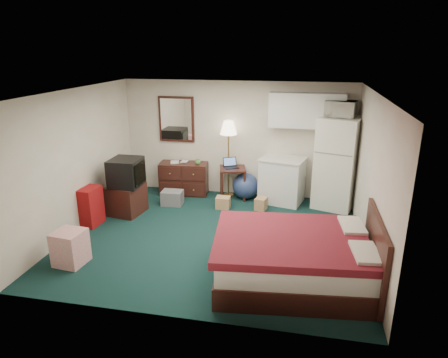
% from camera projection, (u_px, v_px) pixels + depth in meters
% --- Properties ---
extents(floor, '(5.00, 4.50, 0.01)m').
position_uv_depth(floor, '(215.00, 236.00, 7.02)').
color(floor, black).
rests_on(floor, ground).
extents(ceiling, '(5.00, 4.50, 0.01)m').
position_uv_depth(ceiling, '(213.00, 92.00, 6.23)').
color(ceiling, beige).
rests_on(ceiling, walls).
extents(walls, '(5.01, 4.51, 2.50)m').
position_uv_depth(walls, '(214.00, 169.00, 6.63)').
color(walls, beige).
rests_on(walls, floor).
extents(mirror, '(0.80, 0.06, 1.00)m').
position_uv_depth(mirror, '(177.00, 119.00, 8.82)').
color(mirror, white).
rests_on(mirror, walls).
extents(upper_cabinets, '(1.50, 0.35, 0.70)m').
position_uv_depth(upper_cabinets, '(306.00, 110.00, 8.06)').
color(upper_cabinets, white).
rests_on(upper_cabinets, walls).
extents(headboard, '(0.06, 1.56, 1.00)m').
position_uv_depth(headboard, '(375.00, 253.00, 5.33)').
color(headboard, black).
rests_on(headboard, walls).
extents(dresser, '(1.10, 0.58, 0.72)m').
position_uv_depth(dresser, '(184.00, 178.00, 8.96)').
color(dresser, black).
rests_on(dresser, floor).
extents(floor_lamp, '(0.37, 0.37, 1.68)m').
position_uv_depth(floor_lamp, '(228.00, 159.00, 8.69)').
color(floor_lamp, tan).
rests_on(floor_lamp, floor).
extents(desk, '(0.65, 0.65, 0.69)m').
position_uv_depth(desk, '(233.00, 183.00, 8.71)').
color(desk, black).
rests_on(desk, floor).
extents(exercise_ball, '(0.57, 0.57, 0.57)m').
position_uv_depth(exercise_ball, '(246.00, 186.00, 8.70)').
color(exercise_ball, navy).
rests_on(exercise_ball, floor).
extents(kitchen_counter, '(0.98, 0.84, 0.94)m').
position_uv_depth(kitchen_counter, '(282.00, 181.00, 8.46)').
color(kitchen_counter, white).
rests_on(kitchen_counter, floor).
extents(fridge, '(0.97, 0.97, 1.87)m').
position_uv_depth(fridge, '(337.00, 163.00, 8.08)').
color(fridge, white).
rests_on(fridge, floor).
extents(bed, '(2.29, 1.87, 0.68)m').
position_uv_depth(bed, '(294.00, 259.00, 5.60)').
color(bed, '#42121E').
rests_on(bed, floor).
extents(tv_stand, '(0.68, 0.73, 0.59)m').
position_uv_depth(tv_stand, '(127.00, 199.00, 7.93)').
color(tv_stand, black).
rests_on(tv_stand, floor).
extents(suitcase, '(0.32, 0.47, 0.73)m').
position_uv_depth(suitcase, '(91.00, 206.00, 7.39)').
color(suitcase, maroon).
rests_on(suitcase, floor).
extents(retail_box, '(0.47, 0.47, 0.53)m').
position_uv_depth(retail_box, '(70.00, 248.00, 6.07)').
color(retail_box, silver).
rests_on(retail_box, floor).
extents(file_bin, '(0.44, 0.34, 0.30)m').
position_uv_depth(file_bin, '(172.00, 198.00, 8.40)').
color(file_bin, slate).
rests_on(file_bin, floor).
extents(cardboard_box_a, '(0.29, 0.25, 0.24)m').
position_uv_depth(cardboard_box_a, '(223.00, 202.00, 8.22)').
color(cardboard_box_a, tan).
rests_on(cardboard_box_a, floor).
extents(cardboard_box_b, '(0.27, 0.30, 0.25)m').
position_uv_depth(cardboard_box_b, '(261.00, 204.00, 8.15)').
color(cardboard_box_b, tan).
rests_on(cardboard_box_b, floor).
extents(laptop, '(0.37, 0.35, 0.20)m').
position_uv_depth(laptop, '(231.00, 163.00, 8.58)').
color(laptop, black).
rests_on(laptop, desk).
extents(crt_tv, '(0.58, 0.63, 0.54)m').
position_uv_depth(crt_tv, '(126.00, 172.00, 7.73)').
color(crt_tv, black).
rests_on(crt_tv, tv_stand).
extents(microwave, '(0.63, 0.45, 0.39)m').
position_uv_depth(microwave, '(341.00, 107.00, 7.74)').
color(microwave, white).
rests_on(microwave, fridge).
extents(book_a, '(0.18, 0.07, 0.25)m').
position_uv_depth(book_a, '(170.00, 157.00, 8.84)').
color(book_a, tan).
rests_on(book_a, dresser).
extents(book_b, '(0.15, 0.02, 0.20)m').
position_uv_depth(book_b, '(181.00, 157.00, 8.91)').
color(book_b, tan).
rests_on(book_b, dresser).
extents(mug, '(0.14, 0.11, 0.13)m').
position_uv_depth(mug, '(198.00, 161.00, 8.73)').
color(mug, '#5F964D').
rests_on(mug, dresser).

